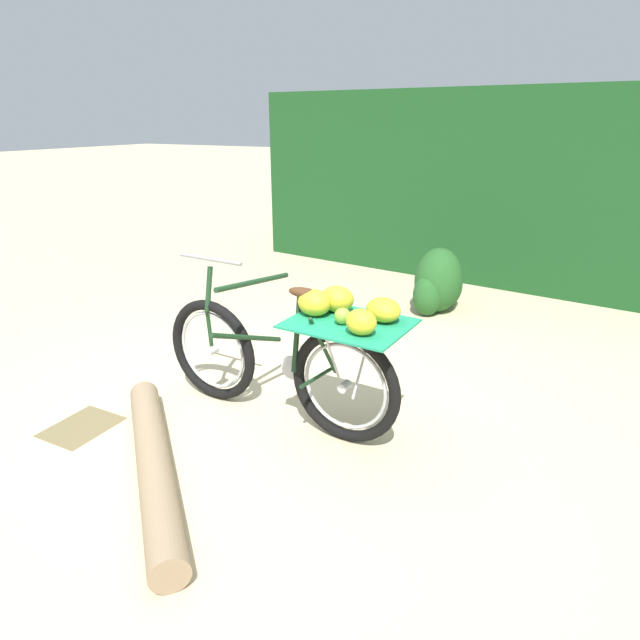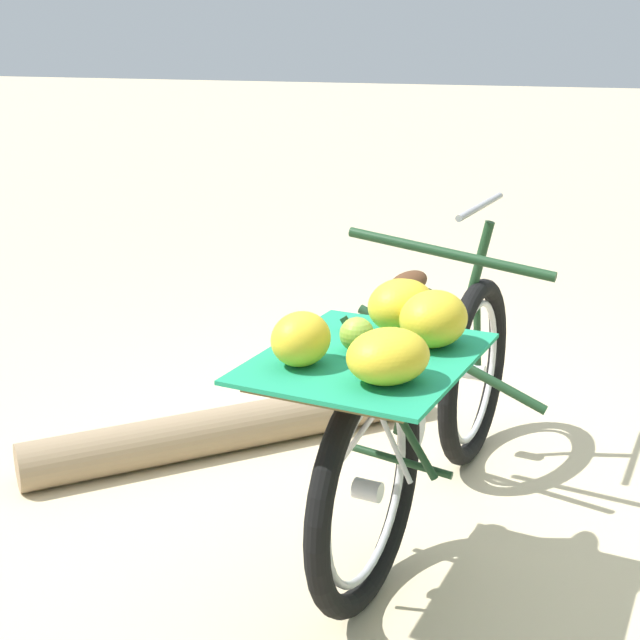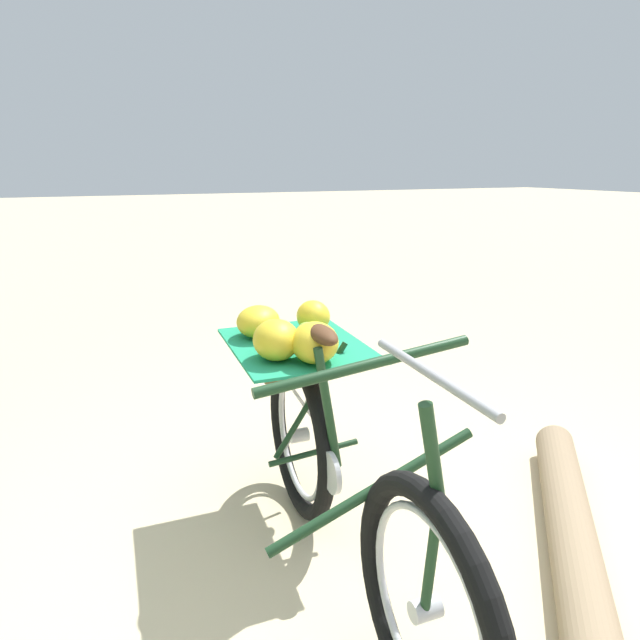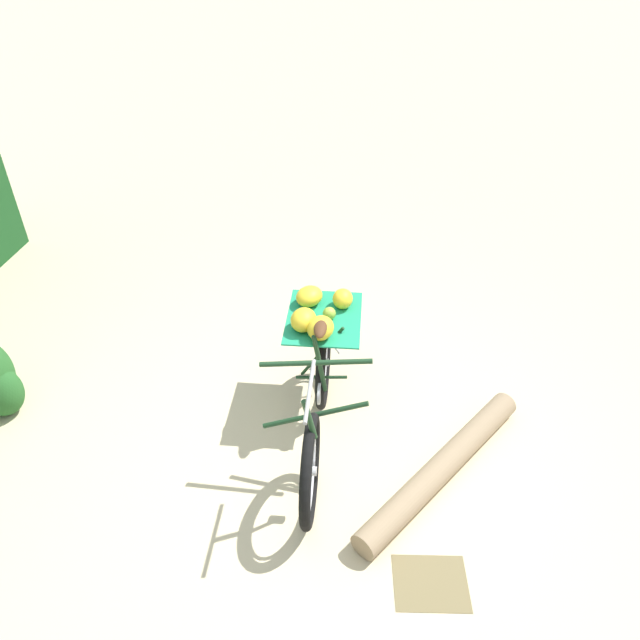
# 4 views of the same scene
# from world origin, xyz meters

# --- Properties ---
(ground_plane) EXTENTS (60.00, 60.00, 0.00)m
(ground_plane) POSITION_xyz_m (0.00, 0.00, 0.00)
(ground_plane) COLOR beige
(bicycle) EXTENTS (0.71, 1.79, 1.03)m
(bicycle) POSITION_xyz_m (-0.06, 0.31, 0.50)
(bicycle) COLOR black
(bicycle) RESTS_ON ground_plane
(fallen_log) EXTENTS (1.29, 1.39, 0.18)m
(fallen_log) POSITION_xyz_m (0.81, -0.07, 0.09)
(fallen_log) COLOR #937A5B
(fallen_log) RESTS_ON ground_plane
(leaf_litter_patch) EXTENTS (0.44, 0.36, 0.01)m
(leaf_litter_patch) POSITION_xyz_m (0.64, -0.87, 0.00)
(leaf_litter_patch) COLOR olive
(leaf_litter_patch) RESTS_ON ground_plane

